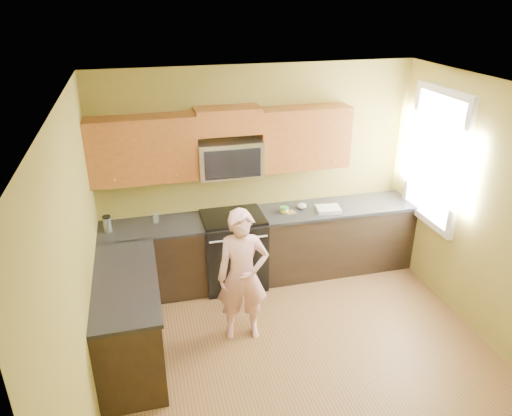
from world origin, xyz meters
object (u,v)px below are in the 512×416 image
object	(u,v)px
microwave	(230,174)
frying_pan	(242,224)
stove	(233,250)
travel_mug	(108,232)
butter_tub	(284,212)
woman	(243,276)

from	to	relation	value
microwave	frying_pan	bearing A→B (deg)	-81.27
microwave	stove	bearing A→B (deg)	-90.00
stove	frying_pan	bearing A→B (deg)	-77.11
frying_pan	travel_mug	xyz separation A→B (m)	(-1.53, 0.26, -0.03)
microwave	butter_tub	xyz separation A→B (m)	(0.67, -0.11, -0.53)
stove	travel_mug	xyz separation A→B (m)	(-1.47, 0.00, 0.45)
stove	travel_mug	size ratio (longest dim) A/B	4.75
woman	frying_pan	world-z (taller)	woman
microwave	butter_tub	distance (m)	0.86
frying_pan	travel_mug	distance (m)	1.55
stove	butter_tub	world-z (taller)	butter_tub
butter_tub	travel_mug	size ratio (longest dim) A/B	0.56
microwave	travel_mug	distance (m)	1.57
microwave	woman	distance (m)	1.36
woman	frying_pan	bearing A→B (deg)	86.31
stove	butter_tub	distance (m)	0.80
stove	frying_pan	size ratio (longest dim) A/B	2.13
stove	butter_tub	bearing A→B (deg)	1.70
stove	woman	world-z (taller)	woman
woman	frying_pan	xyz separation A→B (m)	(0.17, 0.78, 0.20)
butter_tub	frying_pan	bearing A→B (deg)	-155.80
frying_pan	butter_tub	xyz separation A→B (m)	(0.61, 0.27, -0.03)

